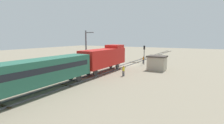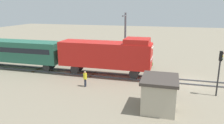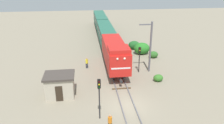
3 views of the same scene
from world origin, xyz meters
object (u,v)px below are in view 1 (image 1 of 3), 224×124
at_px(catenary_mast, 86,49).
at_px(worker_near_track, 143,59).
at_px(locomotive, 105,57).
at_px(passenger_car_leading, 41,71).
at_px(worker_by_signal, 123,70).
at_px(relay_hut, 157,63).
at_px(traffic_signal_near, 144,51).
at_px(traffic_signal_mid, 93,56).

bearing_deg(catenary_mast, worker_near_track, -120.23).
bearing_deg(locomotive, passenger_car_leading, 90.00).
distance_m(passenger_car_leading, worker_near_track, 27.28).
bearing_deg(catenary_mast, locomotive, 166.26).
height_order(locomotive, catenary_mast, catenary_mast).
bearing_deg(worker_near_track, catenary_mast, 46.48).
height_order(worker_by_signal, relay_hut, relay_hut).
bearing_deg(passenger_car_leading, locomotive, -90.00).
xyz_separation_m(locomotive, worker_by_signal, (-4.20, 1.11, -1.78)).
xyz_separation_m(locomotive, traffic_signal_near, (-3.20, -11.88, 0.24)).
bearing_deg(worker_by_signal, relay_hut, -70.70).
distance_m(locomotive, relay_hut, 10.18).
bearing_deg(traffic_signal_mid, locomotive, 158.57).
height_order(worker_by_signal, catenary_mast, catenary_mast).
distance_m(traffic_signal_mid, worker_near_track, 13.85).
xyz_separation_m(passenger_car_leading, traffic_signal_near, (-3.20, -25.21, 0.49)).
distance_m(traffic_signal_near, worker_near_track, 2.89).
bearing_deg(catenary_mast, worker_by_signal, 165.75).
bearing_deg(worker_near_track, traffic_signal_near, 99.37).
bearing_deg(traffic_signal_near, worker_near_track, -67.33).
bearing_deg(traffic_signal_mid, catenary_mast, 4.78).
relative_size(traffic_signal_near, catenary_mast, 0.58).
height_order(traffic_signal_near, worker_near_track, traffic_signal_near).
distance_m(worker_near_track, worker_by_signal, 15.02).
bearing_deg(relay_hut, worker_near_track, -54.11).
bearing_deg(traffic_signal_near, catenary_mast, 52.69).
height_order(locomotive, traffic_signal_mid, locomotive).
xyz_separation_m(passenger_car_leading, catenary_mast, (4.93, -14.54, 1.46)).
xyz_separation_m(worker_by_signal, catenary_mast, (9.13, -2.32, 2.99)).
bearing_deg(passenger_car_leading, worker_near_track, -95.06).
xyz_separation_m(locomotive, relay_hut, (-7.50, -6.75, -1.38)).
relative_size(locomotive, worker_by_signal, 6.82).
xyz_separation_m(traffic_signal_mid, worker_near_track, (-5.80, -12.46, -1.71)).
relative_size(worker_near_track, catenary_mast, 0.23).
distance_m(catenary_mast, relay_hut, 13.86).
distance_m(worker_near_track, relay_hut, 8.71).
distance_m(locomotive, traffic_signal_mid, 3.65).
bearing_deg(locomotive, traffic_signal_near, -105.08).
relative_size(passenger_car_leading, worker_by_signal, 8.24).
distance_m(passenger_car_leading, traffic_signal_mid, 15.06).
xyz_separation_m(passenger_car_leading, worker_by_signal, (-4.20, -12.22, -1.53)).
height_order(locomotive, passenger_car_leading, locomotive).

